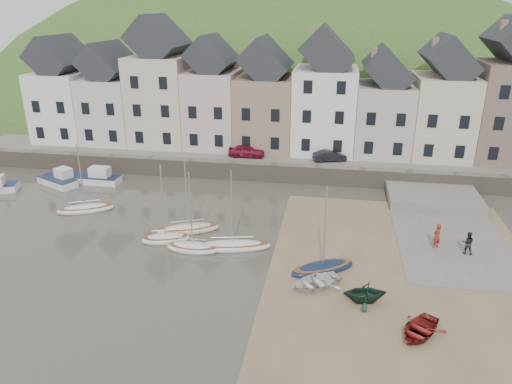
% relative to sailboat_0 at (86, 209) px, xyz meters
% --- Properties ---
extents(ground, '(160.00, 160.00, 0.00)m').
position_rel_sailboat_0_xyz_m(ground, '(15.12, -6.51, -0.26)').
color(ground, '#494439').
rests_on(ground, ground).
extents(quay_land, '(90.00, 30.00, 1.50)m').
position_rel_sailboat_0_xyz_m(quay_land, '(15.12, 25.49, 0.49)').
color(quay_land, '#345823').
rests_on(quay_land, ground).
extents(quay_street, '(70.00, 7.00, 0.10)m').
position_rel_sailboat_0_xyz_m(quay_street, '(15.12, 13.99, 1.29)').
color(quay_street, slate).
rests_on(quay_street, quay_land).
extents(seawall, '(70.00, 1.20, 1.80)m').
position_rel_sailboat_0_xyz_m(seawall, '(15.12, 10.49, 0.64)').
color(seawall, slate).
rests_on(seawall, ground).
extents(beach, '(18.00, 26.00, 0.06)m').
position_rel_sailboat_0_xyz_m(beach, '(26.12, -6.51, -0.23)').
color(beach, '#7B634B').
rests_on(beach, ground).
extents(slipway, '(8.00, 18.00, 0.12)m').
position_rel_sailboat_0_xyz_m(slipway, '(30.12, 1.49, -0.20)').
color(slipway, slate).
rests_on(slipway, ground).
extents(hillside, '(134.40, 84.00, 84.00)m').
position_rel_sailboat_0_xyz_m(hillside, '(10.12, 53.49, -18.25)').
color(hillside, '#345823').
rests_on(hillside, ground).
extents(townhouse_terrace, '(61.05, 8.00, 13.93)m').
position_rel_sailboat_0_xyz_m(townhouse_terrace, '(16.88, 17.49, 7.06)').
color(townhouse_terrace, white).
rests_on(townhouse_terrace, quay_land).
extents(sailboat_0, '(4.97, 3.37, 6.32)m').
position_rel_sailboat_0_xyz_m(sailboat_0, '(0.00, 0.00, 0.00)').
color(sailboat_0, white).
rests_on(sailboat_0, ground).
extents(sailboat_1, '(3.93, 2.56, 6.32)m').
position_rel_sailboat_0_xyz_m(sailboat_1, '(8.81, -4.25, 0.01)').
color(sailboat_1, white).
rests_on(sailboat_1, ground).
extents(sailboat_2, '(5.15, 3.28, 6.32)m').
position_rel_sailboat_0_xyz_m(sailboat_2, '(9.99, -2.34, -0.00)').
color(sailboat_2, beige).
rests_on(sailboat_2, ground).
extents(sailboat_3, '(3.92, 1.59, 6.32)m').
position_rel_sailboat_0_xyz_m(sailboat_3, '(11.24, -5.31, 0.01)').
color(sailboat_3, white).
rests_on(sailboat_3, ground).
extents(sailboat_4, '(5.91, 2.68, 6.32)m').
position_rel_sailboat_0_xyz_m(sailboat_4, '(14.04, -4.55, -0.00)').
color(sailboat_4, white).
rests_on(sailboat_4, ground).
extents(sailboat_5, '(4.75, 3.65, 6.32)m').
position_rel_sailboat_0_xyz_m(sailboat_5, '(20.70, -6.65, 0.00)').
color(sailboat_5, '#13203C').
rests_on(sailboat_5, ground).
extents(motorboat_0, '(4.71, 3.43, 1.70)m').
position_rel_sailboat_0_xyz_m(motorboat_0, '(-5.82, 5.66, 0.32)').
color(motorboat_0, white).
rests_on(motorboat_0, ground).
extents(motorboat_2, '(5.63, 1.86, 1.70)m').
position_rel_sailboat_0_xyz_m(motorboat_2, '(-2.60, 6.80, 0.32)').
color(motorboat_2, white).
rests_on(motorboat_2, ground).
extents(rowboat_white, '(4.24, 4.03, 0.71)m').
position_rel_sailboat_0_xyz_m(rowboat_white, '(20.33, -8.75, 0.16)').
color(rowboat_white, white).
rests_on(rowboat_white, beach).
extents(rowboat_green, '(2.99, 2.71, 1.38)m').
position_rel_sailboat_0_xyz_m(rowboat_green, '(23.32, -9.92, 0.49)').
color(rowboat_green, '#173426').
rests_on(rowboat_green, beach).
extents(rowboat_red, '(3.61, 3.89, 0.66)m').
position_rel_sailboat_0_xyz_m(rowboat_red, '(26.11, -12.56, 0.13)').
color(rowboat_red, maroon).
rests_on(rowboat_red, beach).
extents(person_red, '(0.83, 0.79, 1.91)m').
position_rel_sailboat_0_xyz_m(person_red, '(28.75, -2.08, 0.81)').
color(person_red, maroon).
rests_on(person_red, slipway).
extents(person_dark, '(0.94, 0.80, 1.70)m').
position_rel_sailboat_0_xyz_m(person_dark, '(30.77, -2.64, 0.71)').
color(person_dark, black).
rests_on(person_dark, slipway).
extents(car_left, '(3.89, 1.65, 1.31)m').
position_rel_sailboat_0_xyz_m(car_left, '(11.79, 12.99, 1.99)').
color(car_left, maroon).
rests_on(car_left, quay_street).
extents(car_right, '(3.65, 2.09, 1.14)m').
position_rel_sailboat_0_xyz_m(car_right, '(20.58, 12.99, 1.91)').
color(car_right, black).
rests_on(car_right, quay_street).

